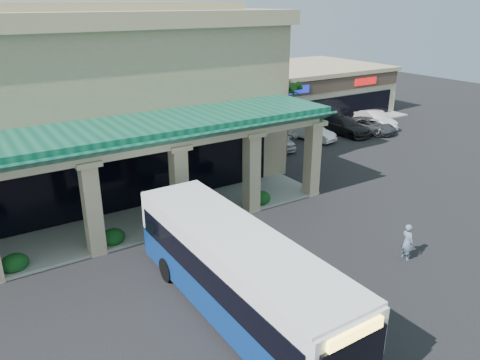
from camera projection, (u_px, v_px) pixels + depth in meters
ground at (286, 256)px, 22.36m from camera, size 110.00×110.00×0.00m
main_building at (26, 100)px, 28.81m from camera, size 30.80×14.80×11.35m
arcade at (71, 190)px, 22.61m from camera, size 30.00×6.20×5.70m
strip_mall at (281, 91)px, 49.42m from camera, size 22.50×12.50×4.90m
palm_0 at (286, 120)px, 34.11m from camera, size 2.40×2.40×6.60m
palm_1 at (273, 115)px, 37.11m from camera, size 2.40×2.40×5.80m
broadleaf_tree at (219, 113)px, 40.19m from camera, size 2.60×2.60×4.81m
transit_bus at (237, 276)px, 17.62m from camera, size 2.88×12.35×3.45m
pedestrian at (407, 242)px, 21.79m from camera, size 0.50×0.70×1.80m
car_silver at (275, 138)px, 38.54m from camera, size 2.76×4.98×1.60m
car_white at (312, 132)px, 40.69m from camera, size 2.29×4.49×1.41m
car_red at (343, 125)px, 42.54m from camera, size 2.76×5.68×1.59m
car_gray at (369, 125)px, 43.00m from camera, size 3.61×5.38×1.37m
car_extra at (375, 119)px, 44.70m from camera, size 2.45×4.99×1.57m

